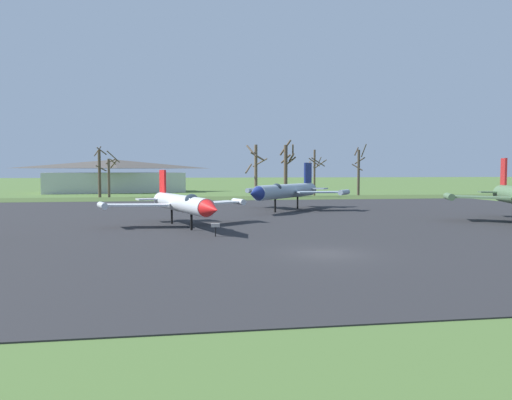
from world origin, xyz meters
The scene contains 13 objects.
ground_plane centered at (0.00, 0.00, 0.00)m, with size 600.00×600.00×0.00m, color #4C6B33.
asphalt_apron centered at (0.00, 18.62, 0.03)m, with size 78.09×62.06×0.05m, color #28282B.
grass_verge_strip centered at (0.00, 55.65, 0.03)m, with size 138.09×12.00×0.06m, color #3D5327.
jet_fighter_front_left centered at (-7.42, 14.15, 1.97)m, with size 12.20×14.05×4.59m.
info_placard_front_left centered at (-5.32, 8.07, 0.62)m, with size 0.62×0.29×0.97m.
jet_fighter_rear_center centered at (4.43, 29.46, 2.28)m, with size 12.90×13.97×5.49m.
bare_tree_far_left centered at (-20.33, 62.44, 4.26)m, with size 2.19×2.21×8.65m.
bare_tree_left_of_center centered at (-18.71, 62.71, 3.91)m, with size 2.55×3.27×7.87m.
bare_tree_center centered at (5.83, 60.14, 4.97)m, with size 4.07×3.76×8.96m.
bare_tree_right_of_center centered at (10.75, 57.74, 5.10)m, with size 2.66×3.30×9.79m.
bare_tree_far_right centered at (17.14, 62.72, 4.61)m, with size 3.39×3.75×8.28m.
bare_tree_backdrop_extra centered at (25.43, 62.82, 4.66)m, with size 2.83×2.86×9.35m.
visitor_building centered at (-20.14, 82.99, 3.30)m, with size 30.56×16.58×6.79m.
Camera 1 is at (-8.13, -26.41, 4.54)m, focal length 35.82 mm.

